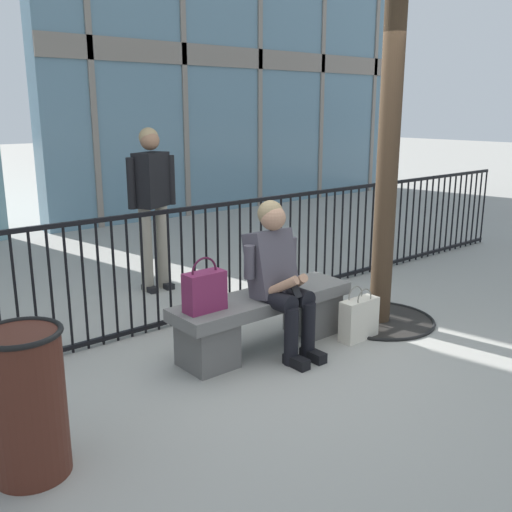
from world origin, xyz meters
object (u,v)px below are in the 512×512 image
(handbag_on_bench, at_px, (205,291))
(shopping_bag, at_px, (359,319))
(seated_person_with_phone, at_px, (278,273))
(trash_can, at_px, (27,402))
(stone_bench, at_px, (264,316))
(bystander_at_railing, at_px, (152,197))

(handbag_on_bench, xyz_separation_m, shopping_bag, (1.31, -0.37, -0.42))
(seated_person_with_phone, bearing_deg, shopping_bag, -19.77)
(trash_can, bearing_deg, seated_person_with_phone, 9.94)
(stone_bench, bearing_deg, bystander_at_railing, 86.09)
(seated_person_with_phone, height_order, trash_can, seated_person_with_phone)
(handbag_on_bench, relative_size, trash_can, 0.50)
(stone_bench, relative_size, bystander_at_railing, 0.94)
(stone_bench, relative_size, handbag_on_bench, 3.91)
(shopping_bag, relative_size, bystander_at_railing, 0.27)
(shopping_bag, bearing_deg, seated_person_with_phone, 160.23)
(seated_person_with_phone, bearing_deg, handbag_on_bench, 169.11)
(seated_person_with_phone, height_order, handbag_on_bench, seated_person_with_phone)
(shopping_bag, xyz_separation_m, trash_can, (-2.78, -0.12, 0.24))
(seated_person_with_phone, xyz_separation_m, bystander_at_railing, (0.10, 2.08, 0.35))
(seated_person_with_phone, xyz_separation_m, shopping_bag, (0.69, -0.25, -0.47))
(seated_person_with_phone, height_order, bystander_at_railing, bystander_at_railing)
(shopping_bag, distance_m, trash_can, 2.79)
(handbag_on_bench, distance_m, bystander_at_railing, 2.13)
(handbag_on_bench, height_order, shopping_bag, handbag_on_bench)
(seated_person_with_phone, distance_m, shopping_bag, 0.87)
(handbag_on_bench, height_order, trash_can, handbag_on_bench)
(seated_person_with_phone, distance_m, trash_can, 2.13)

